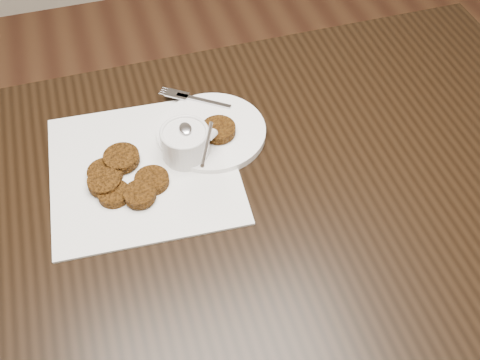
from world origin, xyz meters
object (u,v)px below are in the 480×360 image
at_px(table, 232,319).
at_px(napkin, 144,169).
at_px(sauce_ramekin, 184,131).
at_px(plate_with_patty, 211,129).

distance_m(table, napkin, 0.43).
distance_m(sauce_ramekin, plate_with_patty, 0.09).
height_order(table, napkin, napkin).
bearing_deg(plate_with_patty, sauce_ramekin, -145.51).
xyz_separation_m(table, plate_with_patty, (0.02, 0.21, 0.39)).
bearing_deg(sauce_ramekin, plate_with_patty, 34.49).
bearing_deg(napkin, plate_with_patty, 19.62).
bearing_deg(napkin, sauce_ramekin, 6.89).
relative_size(napkin, sauce_ramekin, 2.72).
xyz_separation_m(table, sauce_ramekin, (-0.04, 0.16, 0.44)).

